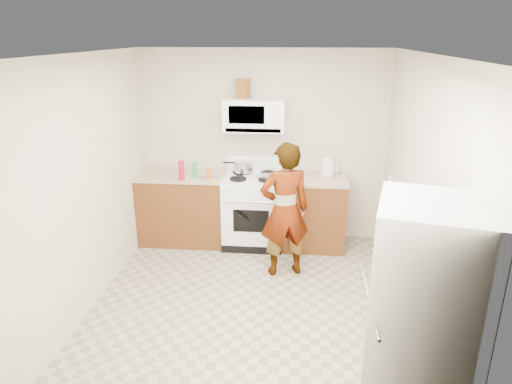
# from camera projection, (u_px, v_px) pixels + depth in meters

# --- Properties ---
(floor) EXTENTS (3.60, 3.60, 0.00)m
(floor) POSITION_uv_depth(u_px,v_px,m) (249.00, 304.00, 4.74)
(floor) COLOR gray
(floor) RESTS_ON ground
(back_wall) EXTENTS (3.20, 0.02, 2.50)m
(back_wall) POSITION_uv_depth(u_px,v_px,m) (263.00, 147.00, 6.01)
(back_wall) COLOR beige
(back_wall) RESTS_ON floor
(right_wall) EXTENTS (0.02, 3.60, 2.50)m
(right_wall) POSITION_uv_depth(u_px,v_px,m) (420.00, 197.00, 4.18)
(right_wall) COLOR beige
(right_wall) RESTS_ON floor
(cabinet_left) EXTENTS (1.12, 0.62, 0.90)m
(cabinet_left) POSITION_uv_depth(u_px,v_px,m) (184.00, 209.00, 6.08)
(cabinet_left) COLOR #5D2E16
(cabinet_left) RESTS_ON floor
(counter_left) EXTENTS (1.14, 0.64, 0.03)m
(counter_left) POSITION_uv_depth(u_px,v_px,m) (182.00, 175.00, 5.93)
(counter_left) COLOR tan
(counter_left) RESTS_ON cabinet_left
(cabinet_right) EXTENTS (0.80, 0.62, 0.90)m
(cabinet_right) POSITION_uv_depth(u_px,v_px,m) (313.00, 213.00, 5.93)
(cabinet_right) COLOR #5D2E16
(cabinet_right) RESTS_ON floor
(counter_right) EXTENTS (0.82, 0.64, 0.03)m
(counter_right) POSITION_uv_depth(u_px,v_px,m) (315.00, 179.00, 5.78)
(counter_right) COLOR tan
(counter_right) RESTS_ON cabinet_right
(gas_range) EXTENTS (0.76, 0.65, 1.13)m
(gas_range) POSITION_uv_depth(u_px,v_px,m) (254.00, 209.00, 5.98)
(gas_range) COLOR white
(gas_range) RESTS_ON floor
(microwave) EXTENTS (0.76, 0.38, 0.40)m
(microwave) POSITION_uv_depth(u_px,v_px,m) (254.00, 115.00, 5.70)
(microwave) COLOR white
(microwave) RESTS_ON back_wall
(person) EXTENTS (0.66, 0.53, 1.57)m
(person) POSITION_uv_depth(u_px,v_px,m) (285.00, 210.00, 5.12)
(person) COLOR tan
(person) RESTS_ON floor
(fridge) EXTENTS (0.84, 0.84, 1.70)m
(fridge) POSITION_uv_depth(u_px,v_px,m) (423.00, 323.00, 3.03)
(fridge) COLOR beige
(fridge) RESTS_ON floor
(kettle) EXTENTS (0.20, 0.20, 0.20)m
(kettle) POSITION_uv_depth(u_px,v_px,m) (328.00, 167.00, 5.85)
(kettle) COLOR silver
(kettle) RESTS_ON counter_right
(jug) EXTENTS (0.18, 0.18, 0.24)m
(jug) POSITION_uv_depth(u_px,v_px,m) (243.00, 89.00, 5.62)
(jug) COLOR brown
(jug) RESTS_ON microwave
(saucepan) EXTENTS (0.32, 0.32, 0.14)m
(saucepan) POSITION_uv_depth(u_px,v_px,m) (243.00, 166.00, 5.95)
(saucepan) COLOR silver
(saucepan) RESTS_ON gas_range
(tray) EXTENTS (0.28, 0.21, 0.05)m
(tray) POSITION_uv_depth(u_px,v_px,m) (266.00, 177.00, 5.74)
(tray) COLOR silver
(tray) RESTS_ON gas_range
(bottle_spray) EXTENTS (0.09, 0.09, 0.25)m
(bottle_spray) POSITION_uv_depth(u_px,v_px,m) (182.00, 171.00, 5.64)
(bottle_spray) COLOR #B40D2A
(bottle_spray) RESTS_ON counter_left
(bottle_hot_sauce) EXTENTS (0.06, 0.06, 0.15)m
(bottle_hot_sauce) POSITION_uv_depth(u_px,v_px,m) (208.00, 174.00, 5.68)
(bottle_hot_sauce) COLOR #CA5416
(bottle_hot_sauce) RESTS_ON counter_left
(bottle_green_cap) EXTENTS (0.08, 0.08, 0.20)m
(bottle_green_cap) POSITION_uv_depth(u_px,v_px,m) (195.00, 170.00, 5.77)
(bottle_green_cap) COLOR green
(bottle_green_cap) RESTS_ON counter_left
(pot_lid) EXTENTS (0.27, 0.27, 0.01)m
(pot_lid) POSITION_uv_depth(u_px,v_px,m) (209.00, 176.00, 5.81)
(pot_lid) COLOR silver
(pot_lid) RESTS_ON counter_left
(broom) EXTENTS (0.14, 0.25, 1.20)m
(broom) POSITION_uv_depth(u_px,v_px,m) (388.00, 223.00, 5.23)
(broom) COLOR silver
(broom) RESTS_ON floor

